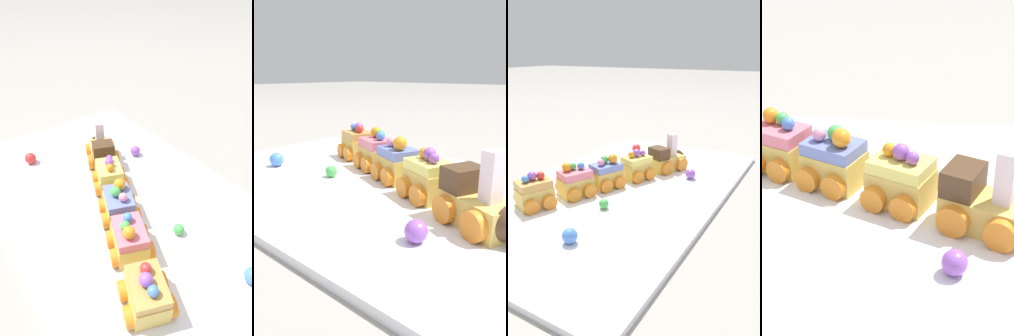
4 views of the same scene
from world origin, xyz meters
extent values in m
plane|color=gray|center=(0.00, 0.00, 0.00)|extent=(10.00, 10.00, 0.00)
cube|color=white|center=(0.00, 0.00, 0.01)|extent=(0.77, 0.44, 0.01)
cube|color=#E0BC56|center=(0.16, -0.04, 0.03)|extent=(0.10, 0.08, 0.04)
cube|color=#4C331E|center=(0.13, -0.03, 0.06)|extent=(0.05, 0.06, 0.03)
cone|color=#4C331E|center=(0.21, -0.06, 0.03)|extent=(0.04, 0.05, 0.04)
cube|color=white|center=(0.17, -0.05, 0.06)|extent=(0.03, 0.03, 0.02)
cube|color=white|center=(0.17, -0.05, 0.08)|extent=(0.03, 0.03, 0.02)
cube|color=white|center=(0.17, -0.05, 0.10)|extent=(0.03, 0.03, 0.02)
cylinder|color=orange|center=(0.17, -0.08, 0.03)|extent=(0.04, 0.02, 0.03)
cylinder|color=orange|center=(0.19, -0.02, 0.03)|extent=(0.04, 0.02, 0.03)
cylinder|color=orange|center=(0.12, -0.06, 0.03)|extent=(0.04, 0.02, 0.03)
cylinder|color=orange|center=(0.15, 0.00, 0.03)|extent=(0.04, 0.02, 0.03)
cube|color=#E0BC56|center=(0.06, 0.00, 0.03)|extent=(0.08, 0.07, 0.04)
cube|color=#EFE066|center=(0.06, 0.00, 0.06)|extent=(0.08, 0.07, 0.01)
sphere|color=orange|center=(0.05, 0.01, 0.07)|extent=(0.02, 0.02, 0.02)
sphere|color=#9956C6|center=(0.06, 0.00, 0.08)|extent=(0.02, 0.02, 0.02)
sphere|color=#9956C6|center=(0.08, -0.01, 0.07)|extent=(0.02, 0.02, 0.01)
cylinder|color=orange|center=(0.07, -0.03, 0.03)|extent=(0.03, 0.02, 0.03)
cylinder|color=orange|center=(0.09, 0.02, 0.03)|extent=(0.03, 0.02, 0.03)
cylinder|color=orange|center=(0.04, -0.02, 0.03)|extent=(0.03, 0.02, 0.03)
cylinder|color=orange|center=(0.06, 0.03, 0.03)|extent=(0.03, 0.02, 0.03)
cube|color=#E0BC56|center=(-0.02, 0.03, 0.03)|extent=(0.08, 0.07, 0.04)
cube|color=#6B7AC6|center=(-0.02, 0.03, 0.06)|extent=(0.08, 0.07, 0.01)
sphere|color=pink|center=(-0.03, 0.04, 0.07)|extent=(0.02, 0.02, 0.02)
sphere|color=#4CBC56|center=(-0.02, 0.04, 0.08)|extent=(0.02, 0.02, 0.02)
sphere|color=orange|center=(-0.01, 0.02, 0.08)|extent=(0.03, 0.03, 0.02)
cylinder|color=orange|center=(-0.01, 0.00, 0.03)|extent=(0.03, 0.02, 0.03)
cylinder|color=orange|center=(0.01, 0.05, 0.03)|extent=(0.03, 0.02, 0.03)
cylinder|color=orange|center=(-0.05, 0.01, 0.03)|extent=(0.03, 0.02, 0.03)
cylinder|color=orange|center=(-0.02, 0.07, 0.03)|extent=(0.03, 0.02, 0.03)
cube|color=#E0BC56|center=(-0.09, 0.06, 0.03)|extent=(0.08, 0.07, 0.04)
cube|color=#E57084|center=(-0.09, 0.06, 0.06)|extent=(0.08, 0.07, 0.02)
sphere|color=orange|center=(-0.10, 0.08, 0.08)|extent=(0.03, 0.03, 0.02)
sphere|color=#4CBC56|center=(-0.09, 0.07, 0.08)|extent=(0.02, 0.02, 0.02)
sphere|color=#4C84E0|center=(-0.08, 0.06, 0.08)|extent=(0.02, 0.02, 0.02)
cylinder|color=orange|center=(-0.08, 0.03, 0.03)|extent=(0.03, 0.02, 0.03)
cylinder|color=orange|center=(-0.06, 0.09, 0.03)|extent=(0.03, 0.02, 0.03)
cylinder|color=orange|center=(-0.12, 0.04, 0.03)|extent=(0.03, 0.02, 0.03)
cylinder|color=orange|center=(-0.10, 0.10, 0.03)|extent=(0.03, 0.02, 0.03)
cube|color=#E0BC56|center=(-0.17, 0.10, 0.03)|extent=(0.08, 0.07, 0.04)
cube|color=#CC9347|center=(-0.17, 0.10, 0.06)|extent=(0.08, 0.07, 0.02)
sphere|color=#4C84E0|center=(-0.19, 0.10, 0.07)|extent=(0.02, 0.02, 0.01)
sphere|color=#9956C6|center=(-0.17, 0.10, 0.08)|extent=(0.02, 0.02, 0.02)
sphere|color=red|center=(-0.16, 0.09, 0.08)|extent=(0.02, 0.02, 0.02)
cylinder|color=orange|center=(-0.17, 0.07, 0.03)|extent=(0.03, 0.02, 0.03)
cylinder|color=orange|center=(-0.15, 0.12, 0.03)|extent=(0.03, 0.02, 0.03)
cylinder|color=orange|center=(-0.20, 0.08, 0.03)|extent=(0.03, 0.02, 0.03)
cylinder|color=orange|center=(-0.18, 0.13, 0.03)|extent=(0.03, 0.02, 0.03)
sphere|color=#4C84E0|center=(-0.24, -0.05, 0.03)|extent=(0.03, 0.03, 0.03)
sphere|color=red|center=(0.25, 0.11, 0.03)|extent=(0.03, 0.03, 0.03)
sphere|color=#4CBC56|center=(-0.11, -0.03, 0.02)|extent=(0.02, 0.02, 0.02)
sphere|color=#9956C6|center=(0.13, -0.12, 0.02)|extent=(0.03, 0.03, 0.03)
camera|label=1|loc=(-0.30, 0.23, 0.39)|focal=28.00mm
camera|label=2|loc=(0.30, -0.38, 0.18)|focal=35.00mm
camera|label=3|loc=(-0.59, -0.37, 0.31)|focal=35.00mm
camera|label=4|loc=(0.11, -0.53, 0.35)|focal=60.00mm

